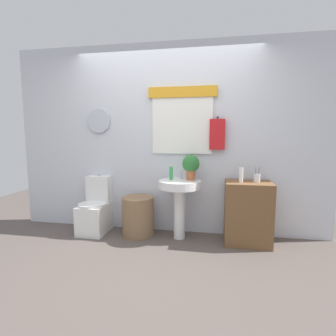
% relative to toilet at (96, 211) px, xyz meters
% --- Properties ---
extents(ground_plane, '(8.00, 8.00, 0.00)m').
position_rel_toilet_xyz_m(ground_plane, '(0.98, -0.89, -0.30)').
color(ground_plane, '#564C47').
extents(back_wall, '(4.40, 0.18, 2.60)m').
position_rel_toilet_xyz_m(back_wall, '(0.98, 0.26, 1.01)').
color(back_wall, silver).
rests_on(back_wall, ground_plane).
extents(toilet, '(0.38, 0.51, 0.80)m').
position_rel_toilet_xyz_m(toilet, '(0.00, 0.00, 0.00)').
color(toilet, white).
rests_on(toilet, ground_plane).
extents(laundry_hamper, '(0.43, 0.43, 0.53)m').
position_rel_toilet_xyz_m(laundry_hamper, '(0.63, -0.04, -0.03)').
color(laundry_hamper, '#846647').
rests_on(laundry_hamper, ground_plane).
extents(pedestal_sink, '(0.55, 0.55, 0.78)m').
position_rel_toilet_xyz_m(pedestal_sink, '(1.20, -0.04, 0.30)').
color(pedestal_sink, white).
rests_on(pedestal_sink, ground_plane).
extents(faucet, '(0.03, 0.03, 0.10)m').
position_rel_toilet_xyz_m(faucet, '(1.20, 0.08, 0.53)').
color(faucet, silver).
rests_on(faucet, pedestal_sink).
extents(wooden_cabinet, '(0.56, 0.44, 0.79)m').
position_rel_toilet_xyz_m(wooden_cabinet, '(2.07, -0.04, 0.09)').
color(wooden_cabinet, brown).
rests_on(wooden_cabinet, ground_plane).
extents(soap_bottle, '(0.05, 0.05, 0.17)m').
position_rel_toilet_xyz_m(soap_bottle, '(1.08, 0.01, 0.56)').
color(soap_bottle, green).
rests_on(soap_bottle, pedestal_sink).
extents(potted_plant, '(0.23, 0.23, 0.33)m').
position_rel_toilet_xyz_m(potted_plant, '(1.34, 0.02, 0.68)').
color(potted_plant, '#AD5B38').
rests_on(potted_plant, pedestal_sink).
extents(lotion_bottle, '(0.05, 0.05, 0.18)m').
position_rel_toilet_xyz_m(lotion_bottle, '(1.97, -0.08, 0.58)').
color(lotion_bottle, white).
rests_on(lotion_bottle, wooden_cabinet).
extents(toothbrush_cup, '(0.08, 0.08, 0.19)m').
position_rel_toilet_xyz_m(toothbrush_cup, '(2.17, -0.02, 0.54)').
color(toothbrush_cup, silver).
rests_on(toothbrush_cup, wooden_cabinet).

